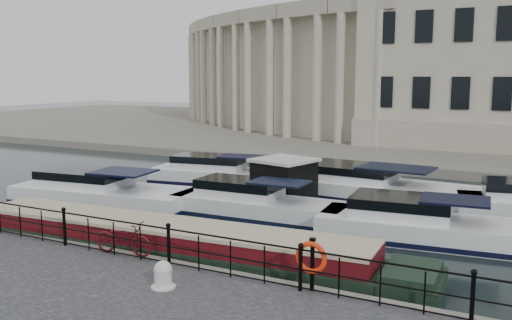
{
  "coord_description": "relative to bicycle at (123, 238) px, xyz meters",
  "views": [
    {
      "loc": [
        9.35,
        -14.64,
        5.87
      ],
      "look_at": [
        0.5,
        2.0,
        3.0
      ],
      "focal_mm": 40.0,
      "sensor_mm": 36.0,
      "label": 1
    }
  ],
  "objects": [
    {
      "name": "civic_building",
      "position": [
        0.77,
        36.81,
        5.99
      ],
      "size": [
        53.55,
        31.84,
        16.85
      ],
      "color": "#ADA38C",
      "rests_on": "far_bank"
    },
    {
      "name": "narrowboat",
      "position": [
        0.27,
        1.54,
        -0.68
      ],
      "size": [
        17.2,
        3.36,
        1.62
      ],
      "rotation": [
        0.0,
        0.0,
        0.06
      ],
      "color": "black",
      "rests_on": "ground_plane"
    },
    {
      "name": "life_ring_post",
      "position": [
        6.01,
        -0.07,
        0.34
      ],
      "size": [
        0.82,
        0.21,
        1.34
      ],
      "color": "black",
      "rests_on": "near_quay"
    },
    {
      "name": "harbour_hut",
      "position": [
        0.44,
        10.2,
        -0.1
      ],
      "size": [
        3.84,
        3.44,
        2.2
      ],
      "rotation": [
        0.0,
        0.0,
        -0.24
      ],
      "color": "#6B665B",
      "rests_on": "ground_plane"
    },
    {
      "name": "railing",
      "position": [
        1.76,
        -0.15,
        0.15
      ],
      "size": [
        24.14,
        0.14,
        1.22
      ],
      "color": "black",
      "rests_on": "near_quay"
    },
    {
      "name": "ground_plane",
      "position": [
        1.76,
        2.1,
        -1.05
      ],
      "size": [
        160.0,
        160.0,
        0.0
      ],
      "primitive_type": "plane",
      "color": "black",
      "rests_on": "ground"
    },
    {
      "name": "far_bank",
      "position": [
        1.76,
        41.1,
        -0.77
      ],
      "size": [
        120.0,
        42.0,
        0.55
      ],
      "primitive_type": "cube",
      "color": "#6B665B",
      "rests_on": "ground_plane"
    },
    {
      "name": "cabin_cruisers",
      "position": [
        1.21,
        10.33,
        -0.68
      ],
      "size": [
        25.46,
        10.91,
        1.99
      ],
      "color": "white",
      "rests_on": "ground_plane"
    },
    {
      "name": "bicycle",
      "position": [
        0.0,
        0.0,
        0.0
      ],
      "size": [
        1.96,
        0.86,
        1.0
      ],
      "primitive_type": "imported",
      "rotation": [
        0.0,
        0.0,
        1.68
      ],
      "color": "#4C0D13",
      "rests_on": "near_quay"
    },
    {
      "name": "mooring_bollard",
      "position": [
        2.64,
        -1.58,
        -0.17
      ],
      "size": [
        0.62,
        0.62,
        0.69
      ],
      "color": "silver",
      "rests_on": "near_quay"
    }
  ]
}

